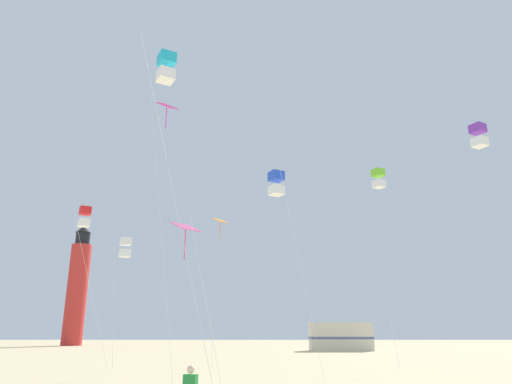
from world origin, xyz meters
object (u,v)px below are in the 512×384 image
(kite_diamond_rainbow, at_px, (186,232))
(kite_box_blue, at_px, (276,184))
(kite_box_scarlet, at_px, (85,217))
(kite_diamond_magenta, at_px, (166,117))
(kite_box_violet, at_px, (479,136))
(kite_box_white, at_px, (125,248))
(kite_box_lime, at_px, (378,179))
(kite_box_cyan, at_px, (166,68))
(lighthouse_distant, at_px, (77,288))
(kite_diamond_orange, at_px, (220,226))
(rv_van_cream, at_px, (341,337))

(kite_diamond_rainbow, xyz_separation_m, kite_box_blue, (3.45, 4.19, 3.18))
(kite_box_scarlet, relative_size, kite_diamond_magenta, 0.69)
(kite_diamond_rainbow, bearing_deg, kite_box_scarlet, 129.31)
(kite_box_violet, xyz_separation_m, kite_box_white, (-18.56, 6.28, -4.31))
(kite_box_violet, bearing_deg, kite_box_white, 161.29)
(kite_box_lime, bearing_deg, kite_box_cyan, -134.29)
(kite_diamond_rainbow, bearing_deg, kite_box_cyan, -126.37)
(kite_diamond_rainbow, bearing_deg, kite_box_white, 116.82)
(lighthouse_distant, bearing_deg, kite_diamond_orange, -58.03)
(kite_box_white, relative_size, lighthouse_distant, 0.43)
(kite_box_white, bearing_deg, kite_box_blue, -35.73)
(kite_diamond_magenta, bearing_deg, kite_box_blue, 2.91)
(kite_box_white, height_order, lighthouse_distant, lighthouse_distant)
(kite_box_white, bearing_deg, kite_box_lime, -2.93)
(rv_van_cream, bearing_deg, lighthouse_distant, 153.04)
(kite_box_blue, height_order, lighthouse_distant, lighthouse_distant)
(kite_diamond_rainbow, distance_m, rv_van_cream, 35.89)
(kite_diamond_rainbow, bearing_deg, kite_diamond_orange, 89.59)
(kite_diamond_orange, height_order, rv_van_cream, kite_diamond_orange)
(kite_box_white, distance_m, rv_van_cream, 29.04)
(kite_box_white, bearing_deg, rv_van_cream, 55.15)
(kite_box_scarlet, xyz_separation_m, kite_box_blue, (10.76, -4.74, 0.43))
(kite_box_scarlet, xyz_separation_m, kite_box_lime, (17.06, 0.78, 2.49))
(kite_diamond_orange, xyz_separation_m, kite_box_lime, (9.66, -2.51, 2.28))
(kite_box_scarlet, xyz_separation_m, kite_box_white, (2.01, 1.55, -1.49))
(kite_box_violet, xyz_separation_m, kite_box_cyan, (-14.11, -5.35, 0.50))
(kite_box_cyan, height_order, kite_box_white, kite_box_cyan)
(kite_diamond_orange, xyz_separation_m, kite_box_scarlet, (-7.40, -3.29, -0.20))
(kite_diamond_magenta, bearing_deg, kite_box_white, 117.55)
(kite_box_white, xyz_separation_m, rv_van_cream, (16.32, 23.43, -5.32))
(kite_box_violet, distance_m, kite_box_blue, 10.10)
(kite_box_lime, bearing_deg, kite_diamond_magenta, -153.51)
(kite_diamond_orange, xyz_separation_m, kite_box_white, (-5.39, -1.74, -1.69))
(lighthouse_distant, relative_size, rv_van_cream, 2.58)
(kite_box_scarlet, distance_m, kite_box_cyan, 12.43)
(lighthouse_distant, bearing_deg, kite_diamond_magenta, -64.89)
(kite_box_lime, height_order, lighthouse_distant, lighthouse_distant)
(kite_box_violet, distance_m, kite_diamond_magenta, 15.17)
(kite_diamond_orange, distance_m, lighthouse_distant, 44.41)
(kite_box_cyan, height_order, rv_van_cream, kite_box_cyan)
(kite_box_cyan, xyz_separation_m, kite_box_lime, (10.60, 10.86, -0.83))
(kite_diamond_magenta, height_order, kite_box_white, kite_diamond_magenta)
(kite_diamond_magenta, xyz_separation_m, kite_box_cyan, (1.02, -5.07, -0.46))
(kite_box_violet, height_order, lighthouse_distant, lighthouse_distant)
(kite_box_lime, xyz_separation_m, rv_van_cream, (1.27, 24.20, -9.30))
(kite_box_violet, bearing_deg, rv_van_cream, 94.32)
(rv_van_cream, bearing_deg, kite_box_scarlet, -128.33)
(kite_box_cyan, bearing_deg, kite_box_blue, 51.19)
(kite_box_blue, xyz_separation_m, kite_box_cyan, (-4.30, -5.34, 2.89))
(kite_diamond_orange, xyz_separation_m, kite_box_blue, (3.36, -8.03, 0.23))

